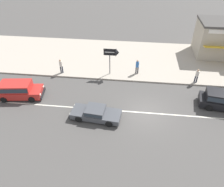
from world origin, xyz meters
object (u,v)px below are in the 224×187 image
(pedestrian_by_shop, at_px, (61,65))
(pedestrian_near_clock, at_px, (137,66))
(sedan_dark_grey_2, at_px, (96,113))
(arrow_signboard, at_px, (115,53))
(pedestrian_mid_kerb, at_px, (197,75))
(minivan_red_0, at_px, (18,89))

(pedestrian_by_shop, bearing_deg, pedestrian_near_clock, 5.47)
(pedestrian_near_clock, bearing_deg, sedan_dark_grey_2, -114.42)
(arrow_signboard, distance_m, pedestrian_mid_kerb, 8.73)
(sedan_dark_grey_2, distance_m, pedestrian_near_clock, 8.16)
(minivan_red_0, distance_m, pedestrian_by_shop, 5.35)
(pedestrian_near_clock, relative_size, pedestrian_by_shop, 1.00)
(minivan_red_0, relative_size, sedan_dark_grey_2, 1.01)
(pedestrian_mid_kerb, height_order, pedestrian_by_shop, pedestrian_by_shop)
(sedan_dark_grey_2, distance_m, pedestrian_mid_kerb, 11.46)
(sedan_dark_grey_2, bearing_deg, pedestrian_by_shop, 127.06)
(sedan_dark_grey_2, relative_size, arrow_signboard, 1.47)
(pedestrian_mid_kerb, bearing_deg, minivan_red_0, -166.45)
(pedestrian_near_clock, height_order, pedestrian_mid_kerb, pedestrian_near_clock)
(arrow_signboard, bearing_deg, pedestrian_near_clock, 9.95)
(pedestrian_by_shop, bearing_deg, minivan_red_0, -122.89)
(minivan_red_0, height_order, pedestrian_by_shop, pedestrian_by_shop)
(pedestrian_mid_kerb, bearing_deg, sedan_dark_grey_2, -146.45)
(pedestrian_mid_kerb, distance_m, pedestrian_by_shop, 14.54)
(sedan_dark_grey_2, xyz_separation_m, pedestrian_by_shop, (-4.99, 6.61, 0.60))
(pedestrian_near_clock, bearing_deg, arrow_signboard, -170.05)
(arrow_signboard, height_order, pedestrian_by_shop, arrow_signboard)
(pedestrian_near_clock, bearing_deg, pedestrian_mid_kerb, -9.98)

